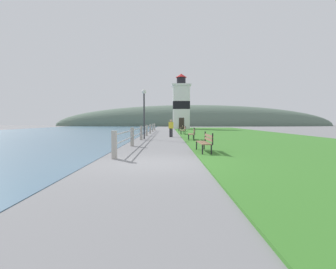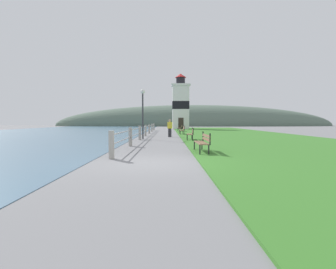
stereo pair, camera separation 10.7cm
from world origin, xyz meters
TOP-DOWN VIEW (x-y plane):
  - ground_plane at (0.00, 0.00)m, footprint 160.00×160.00m
  - grass_verge at (7.67, 18.33)m, footprint 12.00×54.98m
  - water_strip at (-14.17, 18.33)m, footprint 24.00×87.96m
  - seawall_railing at (-1.57, 16.08)m, footprint 0.18×30.33m
  - park_bench_near at (2.17, 2.80)m, footprint 0.52×1.92m
  - park_bench_midway at (2.29, 10.39)m, footprint 0.57×1.64m
  - park_bench_far at (2.13, 18.72)m, footprint 0.49×1.76m
  - park_bench_by_lighthouse at (2.30, 26.69)m, footprint 0.70×1.76m
  - lighthouse at (2.81, 37.52)m, footprint 3.30×3.30m
  - person_strolling at (0.76, 14.53)m, footprint 0.44×0.37m
  - lamp_post at (-1.42, 11.92)m, footprint 0.36×0.36m
  - distant_hillside at (8.00, 66.65)m, footprint 80.00×16.00m

SIDE VIEW (x-z plane):
  - ground_plane at x=0.00m, z-range 0.00..0.00m
  - distant_hillside at x=8.00m, z-range -6.00..6.00m
  - water_strip at x=-14.17m, z-range 0.00..0.01m
  - grass_verge at x=7.67m, z-range 0.00..0.06m
  - park_bench_midway at x=2.29m, z-range 0.07..1.01m
  - park_bench_by_lighthouse at x=2.30m, z-range 0.07..1.01m
  - park_bench_far at x=2.13m, z-range 0.07..1.01m
  - park_bench_near at x=2.17m, z-range 0.07..1.01m
  - seawall_railing at x=-1.57m, z-range 0.09..1.17m
  - person_strolling at x=0.76m, z-range 0.07..1.65m
  - lamp_post at x=-1.42m, z-range 0.76..4.72m
  - lighthouse at x=2.81m, z-range -0.55..9.21m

